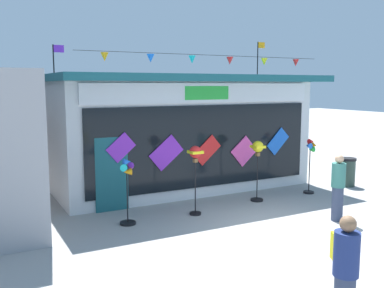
{
  "coord_description": "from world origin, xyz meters",
  "views": [
    {
      "loc": [
        -6.53,
        -7.6,
        3.37
      ],
      "look_at": [
        -0.89,
        2.99,
        1.73
      ],
      "focal_mm": 40.49,
      "sensor_mm": 36.0,
      "label": 1
    }
  ],
  "objects_px": {
    "wind_spinner_far_left": "(127,183)",
    "person_mid_plaza": "(338,187)",
    "wind_spinner_center_left": "(258,155)",
    "wind_spinner_center_right": "(311,156)",
    "person_near_camera": "(345,273)",
    "trash_bin": "(348,172)",
    "wind_spinner_left": "(195,160)",
    "kite_shop_building": "(169,129)"
  },
  "relations": [
    {
      "from": "wind_spinner_far_left",
      "to": "person_mid_plaza",
      "type": "bearing_deg",
      "value": -24.61
    },
    {
      "from": "wind_spinner_center_left",
      "to": "wind_spinner_center_right",
      "type": "bearing_deg",
      "value": -1.56
    },
    {
      "from": "person_near_camera",
      "to": "trash_bin",
      "type": "height_order",
      "value": "person_near_camera"
    },
    {
      "from": "wind_spinner_far_left",
      "to": "wind_spinner_center_left",
      "type": "height_order",
      "value": "wind_spinner_center_left"
    },
    {
      "from": "wind_spinner_left",
      "to": "person_mid_plaza",
      "type": "bearing_deg",
      "value": -36.18
    },
    {
      "from": "person_mid_plaza",
      "to": "trash_bin",
      "type": "bearing_deg",
      "value": 175.55
    },
    {
      "from": "kite_shop_building",
      "to": "wind_spinner_far_left",
      "type": "relative_size",
      "value": 5.18
    },
    {
      "from": "wind_spinner_far_left",
      "to": "kite_shop_building",
      "type": "bearing_deg",
      "value": 53.24
    },
    {
      "from": "wind_spinner_center_right",
      "to": "person_near_camera",
      "type": "distance_m",
      "value": 7.93
    },
    {
      "from": "kite_shop_building",
      "to": "wind_spinner_left",
      "type": "height_order",
      "value": "kite_shop_building"
    },
    {
      "from": "wind_spinner_center_right",
      "to": "wind_spinner_center_left",
      "type": "bearing_deg",
      "value": 178.44
    },
    {
      "from": "kite_shop_building",
      "to": "person_near_camera",
      "type": "relative_size",
      "value": 5.05
    },
    {
      "from": "trash_bin",
      "to": "person_mid_plaza",
      "type": "bearing_deg",
      "value": -141.15
    },
    {
      "from": "wind_spinner_center_left",
      "to": "trash_bin",
      "type": "height_order",
      "value": "wind_spinner_center_left"
    },
    {
      "from": "wind_spinner_left",
      "to": "person_near_camera",
      "type": "bearing_deg",
      "value": -98.54
    },
    {
      "from": "kite_shop_building",
      "to": "trash_bin",
      "type": "bearing_deg",
      "value": -35.35
    },
    {
      "from": "wind_spinner_far_left",
      "to": "wind_spinner_left",
      "type": "relative_size",
      "value": 0.9
    },
    {
      "from": "wind_spinner_far_left",
      "to": "wind_spinner_left",
      "type": "xyz_separation_m",
      "value": [
        1.83,
        -0.05,
        0.41
      ]
    },
    {
      "from": "wind_spinner_center_left",
      "to": "person_near_camera",
      "type": "height_order",
      "value": "wind_spinner_center_left"
    },
    {
      "from": "kite_shop_building",
      "to": "wind_spinner_center_left",
      "type": "bearing_deg",
      "value": -72.6
    },
    {
      "from": "wind_spinner_center_left",
      "to": "wind_spinner_center_right",
      "type": "distance_m",
      "value": 1.99
    },
    {
      "from": "trash_bin",
      "to": "wind_spinner_center_left",
      "type": "bearing_deg",
      "value": -178.38
    },
    {
      "from": "wind_spinner_center_right",
      "to": "person_mid_plaza",
      "type": "bearing_deg",
      "value": -119.21
    },
    {
      "from": "wind_spinner_left",
      "to": "wind_spinner_center_right",
      "type": "xyz_separation_m",
      "value": [
        4.23,
        0.29,
        -0.25
      ]
    },
    {
      "from": "wind_spinner_far_left",
      "to": "trash_bin",
      "type": "relative_size",
      "value": 1.72
    },
    {
      "from": "kite_shop_building",
      "to": "person_mid_plaza",
      "type": "bearing_deg",
      "value": -73.68
    },
    {
      "from": "wind_spinner_far_left",
      "to": "trash_bin",
      "type": "height_order",
      "value": "wind_spinner_far_left"
    },
    {
      "from": "kite_shop_building",
      "to": "wind_spinner_center_left",
      "type": "relative_size",
      "value": 4.8
    },
    {
      "from": "wind_spinner_left",
      "to": "person_near_camera",
      "type": "xyz_separation_m",
      "value": [
        -0.87,
        -5.78,
        -0.55
      ]
    },
    {
      "from": "wind_spinner_center_left",
      "to": "wind_spinner_far_left",
      "type": "bearing_deg",
      "value": -175.84
    },
    {
      "from": "wind_spinner_center_right",
      "to": "person_near_camera",
      "type": "xyz_separation_m",
      "value": [
        -5.09,
        -6.07,
        -0.3
      ]
    },
    {
      "from": "wind_spinner_center_right",
      "to": "person_near_camera",
      "type": "bearing_deg",
      "value": -129.99
    },
    {
      "from": "wind_spinner_center_right",
      "to": "trash_bin",
      "type": "bearing_deg",
      "value": 5.04
    },
    {
      "from": "wind_spinner_far_left",
      "to": "wind_spinner_center_left",
      "type": "bearing_deg",
      "value": 4.16
    },
    {
      "from": "wind_spinner_left",
      "to": "trash_bin",
      "type": "xyz_separation_m",
      "value": [
        6.07,
        0.45,
        -0.96
      ]
    },
    {
      "from": "wind_spinner_center_right",
      "to": "trash_bin",
      "type": "relative_size",
      "value": 1.81
    },
    {
      "from": "wind_spinner_left",
      "to": "trash_bin",
      "type": "bearing_deg",
      "value": 4.28
    },
    {
      "from": "kite_shop_building",
      "to": "wind_spinner_center_right",
      "type": "xyz_separation_m",
      "value": [
        3.12,
        -3.68,
        -0.67
      ]
    },
    {
      "from": "kite_shop_building",
      "to": "trash_bin",
      "type": "relative_size",
      "value": 8.9
    },
    {
      "from": "kite_shop_building",
      "to": "wind_spinner_left",
      "type": "distance_m",
      "value": 4.15
    },
    {
      "from": "wind_spinner_left",
      "to": "wind_spinner_center_right",
      "type": "height_order",
      "value": "wind_spinner_left"
    },
    {
      "from": "person_near_camera",
      "to": "wind_spinner_center_left",
      "type": "bearing_deg",
      "value": 90.93
    }
  ]
}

